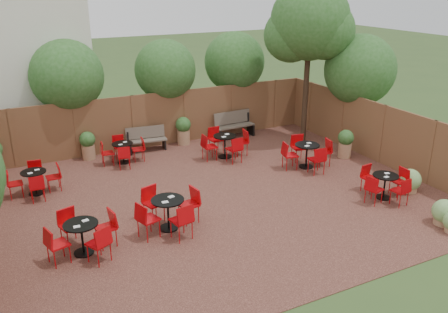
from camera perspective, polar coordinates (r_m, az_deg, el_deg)
name	(u,v)px	position (r m, az deg, el deg)	size (l,w,h in m)	color
ground	(220,197)	(13.52, -0.46, -4.89)	(80.00, 80.00, 0.00)	#354F23
courtyard_paving	(220,196)	(13.51, -0.46, -4.85)	(12.00, 10.00, 0.02)	#391E17
fence_back	(160,119)	(17.51, -7.74, 4.48)	(12.00, 0.08, 2.00)	brown
fence_right	(382,134)	(16.51, 18.58, 2.56)	(0.08, 10.00, 2.00)	brown
neighbour_building	(9,34)	(19.05, -24.62, 13.37)	(5.00, 4.00, 8.00)	beige
overhang_foliage	(150,88)	(14.63, -8.98, 8.15)	(15.91, 10.84, 2.66)	#24511A
courtyard_tree	(310,26)	(17.46, 10.34, 15.30)	(2.90, 2.82, 5.85)	black
park_bench_left	(146,139)	(17.12, -9.38, 2.14)	(1.44, 0.60, 0.87)	brown
park_bench_right	(234,124)	(18.40, 1.17, 3.94)	(1.63, 0.62, 0.99)	brown
bistro_tables	(199,176)	(13.74, -3.09, -2.38)	(10.22, 7.43, 0.92)	black
planters	(143,143)	(16.30, -9.82, 1.59)	(11.48, 4.39, 1.12)	#996D4C
low_shrubs	(430,200)	(13.71, 23.71, -4.87)	(1.44, 2.77, 0.69)	#996D4C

